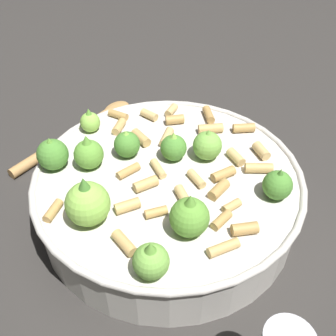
% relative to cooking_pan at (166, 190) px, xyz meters
% --- Properties ---
extents(ground_plane, '(2.40, 2.40, 0.00)m').
position_rel_cooking_pan_xyz_m(ground_plane, '(0.00, -0.00, -0.04)').
color(ground_plane, '#2D2B28').
extents(cooking_pan, '(0.33, 0.33, 0.13)m').
position_rel_cooking_pan_xyz_m(cooking_pan, '(0.00, 0.00, 0.00)').
color(cooking_pan, beige).
rests_on(cooking_pan, ground).
extents(wooden_spoon, '(0.25, 0.09, 0.02)m').
position_rel_cooking_pan_xyz_m(wooden_spoon, '(0.11, 0.20, -0.03)').
color(wooden_spoon, '#B2844C').
rests_on(wooden_spoon, ground).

